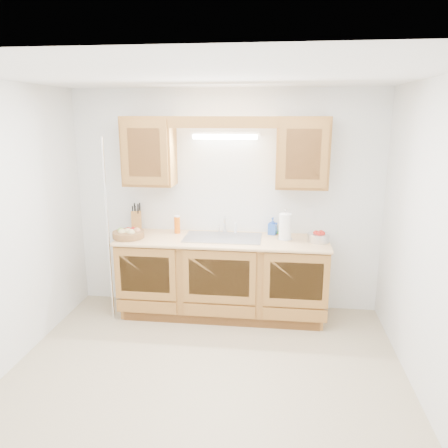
# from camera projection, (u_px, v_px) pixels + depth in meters

# --- Properties ---
(room) EXTENTS (3.52, 3.50, 2.50)m
(room) POSITION_uv_depth(u_px,v_px,m) (204.00, 237.00, 3.54)
(room) COLOR tan
(room) RESTS_ON ground
(base_cabinets) EXTENTS (2.20, 0.60, 0.86)m
(base_cabinets) POSITION_uv_depth(u_px,v_px,m) (223.00, 277.00, 4.90)
(base_cabinets) COLOR #A77231
(base_cabinets) RESTS_ON ground
(countertop) EXTENTS (2.30, 0.63, 0.04)m
(countertop) POSITION_uv_depth(u_px,v_px,m) (223.00, 240.00, 4.78)
(countertop) COLOR #E1B576
(countertop) RESTS_ON base_cabinets
(upper_cabinet_left) EXTENTS (0.55, 0.33, 0.75)m
(upper_cabinet_left) POSITION_uv_depth(u_px,v_px,m) (149.00, 151.00, 4.78)
(upper_cabinet_left) COLOR #A77231
(upper_cabinet_left) RESTS_ON room
(upper_cabinet_right) EXTENTS (0.55, 0.33, 0.75)m
(upper_cabinet_right) POSITION_uv_depth(u_px,v_px,m) (302.00, 153.00, 4.59)
(upper_cabinet_right) COLOR #A77231
(upper_cabinet_right) RESTS_ON room
(valance) EXTENTS (2.20, 0.05, 0.12)m
(valance) POSITION_uv_depth(u_px,v_px,m) (222.00, 122.00, 4.47)
(valance) COLOR #A77231
(valance) RESTS_ON room
(fluorescent_fixture) EXTENTS (0.76, 0.08, 0.08)m
(fluorescent_fixture) POSITION_uv_depth(u_px,v_px,m) (225.00, 135.00, 4.72)
(fluorescent_fixture) COLOR white
(fluorescent_fixture) RESTS_ON room
(sink) EXTENTS (0.84, 0.46, 0.36)m
(sink) POSITION_uv_depth(u_px,v_px,m) (223.00, 244.00, 4.81)
(sink) COLOR #9E9EA3
(sink) RESTS_ON countertop
(wire_shelf_pole) EXTENTS (0.03, 0.03, 2.00)m
(wire_shelf_pole) POSITION_uv_depth(u_px,v_px,m) (108.00, 232.00, 4.65)
(wire_shelf_pole) COLOR silver
(wire_shelf_pole) RESTS_ON ground
(outlet_plate) EXTENTS (0.08, 0.01, 0.12)m
(outlet_plate) POSITION_uv_depth(u_px,v_px,m) (310.00, 212.00, 4.89)
(outlet_plate) COLOR white
(outlet_plate) RESTS_ON room
(fruit_basket) EXTENTS (0.41, 0.41, 0.11)m
(fruit_basket) POSITION_uv_depth(u_px,v_px,m) (128.00, 233.00, 4.79)
(fruit_basket) COLOR olive
(fruit_basket) RESTS_ON countertop
(knife_block) EXTENTS (0.17, 0.22, 0.34)m
(knife_block) POSITION_uv_depth(u_px,v_px,m) (136.00, 221.00, 5.05)
(knife_block) COLOR #A77231
(knife_block) RESTS_ON countertop
(orange_canister) EXTENTS (0.08, 0.08, 0.20)m
(orange_canister) POSITION_uv_depth(u_px,v_px,m) (177.00, 224.00, 4.96)
(orange_canister) COLOR orange
(orange_canister) RESTS_ON countertop
(soap_bottle) EXTENTS (0.11, 0.11, 0.19)m
(soap_bottle) POSITION_uv_depth(u_px,v_px,m) (273.00, 226.00, 4.91)
(soap_bottle) COLOR blue
(soap_bottle) RESTS_ON countertop
(sponge) EXTENTS (0.14, 0.11, 0.02)m
(sponge) POSITION_uv_depth(u_px,v_px,m) (282.00, 233.00, 4.94)
(sponge) COLOR #CC333F
(sponge) RESTS_ON countertop
(paper_towel) EXTENTS (0.17, 0.17, 0.34)m
(paper_towel) POSITION_uv_depth(u_px,v_px,m) (285.00, 227.00, 4.70)
(paper_towel) COLOR silver
(paper_towel) RESTS_ON countertop
(apple_bowl) EXTENTS (0.31, 0.31, 0.12)m
(apple_bowl) POSITION_uv_depth(u_px,v_px,m) (319.00, 237.00, 4.64)
(apple_bowl) COLOR silver
(apple_bowl) RESTS_ON countertop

